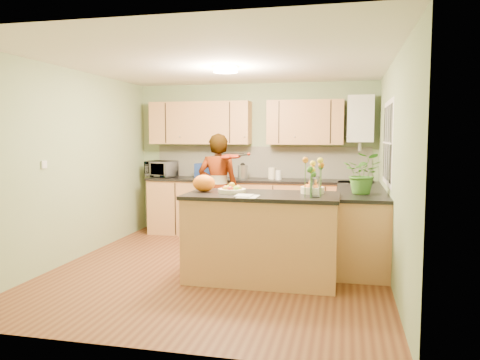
# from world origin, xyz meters

# --- Properties ---
(floor) EXTENTS (4.50, 4.50, 0.00)m
(floor) POSITION_xyz_m (0.00, 0.00, 0.00)
(floor) COLOR #5E2D1A
(floor) RESTS_ON ground
(ceiling) EXTENTS (4.00, 4.50, 0.02)m
(ceiling) POSITION_xyz_m (0.00, 0.00, 2.50)
(ceiling) COLOR white
(ceiling) RESTS_ON wall_back
(wall_back) EXTENTS (4.00, 0.02, 2.50)m
(wall_back) POSITION_xyz_m (0.00, 2.25, 1.25)
(wall_back) COLOR #8EA576
(wall_back) RESTS_ON floor
(wall_front) EXTENTS (4.00, 0.02, 2.50)m
(wall_front) POSITION_xyz_m (0.00, -2.25, 1.25)
(wall_front) COLOR #8EA576
(wall_front) RESTS_ON floor
(wall_left) EXTENTS (0.02, 4.50, 2.50)m
(wall_left) POSITION_xyz_m (-2.00, 0.00, 1.25)
(wall_left) COLOR #8EA576
(wall_left) RESTS_ON floor
(wall_right) EXTENTS (0.02, 4.50, 2.50)m
(wall_right) POSITION_xyz_m (2.00, 0.00, 1.25)
(wall_right) COLOR #8EA576
(wall_right) RESTS_ON floor
(back_counter) EXTENTS (3.64, 0.62, 0.94)m
(back_counter) POSITION_xyz_m (0.10, 1.95, 0.47)
(back_counter) COLOR tan
(back_counter) RESTS_ON floor
(right_counter) EXTENTS (0.62, 2.24, 0.94)m
(right_counter) POSITION_xyz_m (1.70, 0.85, 0.47)
(right_counter) COLOR tan
(right_counter) RESTS_ON floor
(splashback) EXTENTS (3.60, 0.02, 0.52)m
(splashback) POSITION_xyz_m (0.10, 2.23, 1.20)
(splashback) COLOR white
(splashback) RESTS_ON back_counter
(upper_cabinets) EXTENTS (3.20, 0.34, 0.70)m
(upper_cabinets) POSITION_xyz_m (-0.18, 2.08, 1.85)
(upper_cabinets) COLOR tan
(upper_cabinets) RESTS_ON wall_back
(boiler) EXTENTS (0.40, 0.30, 0.86)m
(boiler) POSITION_xyz_m (1.70, 2.09, 1.90)
(boiler) COLOR white
(boiler) RESTS_ON wall_back
(window_right) EXTENTS (0.01, 1.30, 1.05)m
(window_right) POSITION_xyz_m (1.99, 0.60, 1.55)
(window_right) COLOR white
(window_right) RESTS_ON wall_right
(light_switch) EXTENTS (0.02, 0.09, 0.09)m
(light_switch) POSITION_xyz_m (-1.99, -0.60, 1.30)
(light_switch) COLOR white
(light_switch) RESTS_ON wall_left
(ceiling_lamp) EXTENTS (0.30, 0.30, 0.07)m
(ceiling_lamp) POSITION_xyz_m (0.00, 0.30, 2.46)
(ceiling_lamp) COLOR #FFEABF
(ceiling_lamp) RESTS_ON ceiling
(peninsula_island) EXTENTS (1.72, 0.88, 0.99)m
(peninsula_island) POSITION_xyz_m (0.58, -0.30, 0.49)
(peninsula_island) COLOR tan
(peninsula_island) RESTS_ON floor
(fruit_dish) EXTENTS (0.32, 0.32, 0.11)m
(fruit_dish) POSITION_xyz_m (0.23, -0.30, 1.03)
(fruit_dish) COLOR #FAECC8
(fruit_dish) RESTS_ON peninsula_island
(orange_bowl) EXTENTS (0.26, 0.26, 0.15)m
(orange_bowl) POSITION_xyz_m (1.13, -0.15, 1.05)
(orange_bowl) COLOR #FAECC8
(orange_bowl) RESTS_ON peninsula_island
(flower_vase) EXTENTS (0.26, 0.26, 0.48)m
(flower_vase) POSITION_xyz_m (1.18, -0.48, 1.31)
(flower_vase) COLOR silver
(flower_vase) RESTS_ON peninsula_island
(orange_bag) EXTENTS (0.29, 0.25, 0.20)m
(orange_bag) POSITION_xyz_m (-0.12, -0.25, 1.09)
(orange_bag) COLOR orange
(orange_bag) RESTS_ON peninsula_island
(papers) EXTENTS (0.21, 0.29, 0.01)m
(papers) POSITION_xyz_m (0.48, -0.60, 0.99)
(papers) COLOR silver
(papers) RESTS_ON peninsula_island
(violinist) EXTENTS (0.62, 0.41, 1.67)m
(violinist) POSITION_xyz_m (-0.35, 1.21, 0.84)
(violinist) COLOR tan
(violinist) RESTS_ON floor
(violin) EXTENTS (0.64, 0.55, 0.16)m
(violin) POSITION_xyz_m (-0.15, 0.99, 1.34)
(violin) COLOR #520A05
(violin) RESTS_ON violinist
(microwave) EXTENTS (0.57, 0.47, 0.27)m
(microwave) POSITION_xyz_m (-1.57, 1.98, 1.08)
(microwave) COLOR white
(microwave) RESTS_ON back_counter
(blue_box) EXTENTS (0.34, 0.28, 0.24)m
(blue_box) POSITION_xyz_m (-0.77, 1.93, 1.06)
(blue_box) COLOR navy
(blue_box) RESTS_ON back_counter
(kettle) EXTENTS (0.16, 0.16, 0.30)m
(kettle) POSITION_xyz_m (-0.14, 1.94, 1.06)
(kettle) COLOR #ADADB2
(kettle) RESTS_ON back_counter
(jar_cream) EXTENTS (0.15, 0.15, 0.18)m
(jar_cream) POSITION_xyz_m (0.33, 2.00, 1.03)
(jar_cream) COLOR #FAECC8
(jar_cream) RESTS_ON back_counter
(jar_white) EXTENTS (0.13, 0.13, 0.15)m
(jar_white) POSITION_xyz_m (0.45, 1.90, 1.02)
(jar_white) COLOR white
(jar_white) RESTS_ON back_counter
(potted_plant) EXTENTS (0.51, 0.46, 0.50)m
(potted_plant) POSITION_xyz_m (1.70, 0.31, 1.19)
(potted_plant) COLOR #3F7C29
(potted_plant) RESTS_ON right_counter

